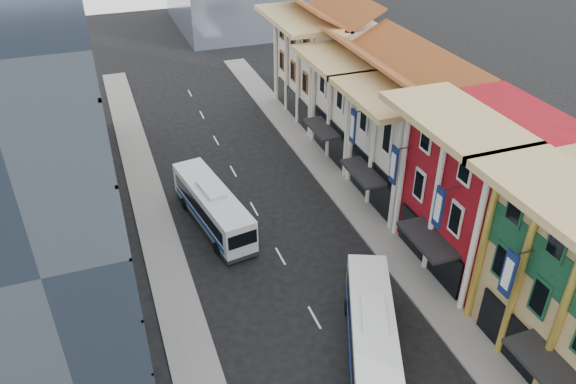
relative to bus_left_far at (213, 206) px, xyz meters
name	(u,v)px	position (x,y,z in m)	size (l,w,h in m)	color
sidewalk_right	(378,233)	(12.33, -5.90, -1.79)	(3.00, 90.00, 0.15)	slate
sidewalk_left	(171,280)	(-4.67, -5.90, -1.79)	(3.00, 90.00, 0.15)	slate
shophouse_red	(486,190)	(17.83, -10.90, 4.14)	(8.00, 10.00, 12.00)	maroon
shophouse_cream_near	(416,145)	(17.83, -1.40, 3.14)	(8.00, 9.00, 10.00)	silver
shophouse_cream_mid	(368,106)	(17.83, 7.60, 3.14)	(8.00, 9.00, 10.00)	silver
shophouse_cream_far	(327,67)	(17.83, 18.10, 3.64)	(8.00, 12.00, 11.00)	silver
office_block_far	(42,104)	(-12.17, 14.10, 5.14)	(10.00, 18.00, 14.00)	gray
bus_left_far	(213,206)	(0.00, 0.00, 0.00)	(2.72, 11.61, 3.72)	silver
bus_right	(372,332)	(5.91, -16.95, -0.01)	(2.70, 11.52, 3.70)	silver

